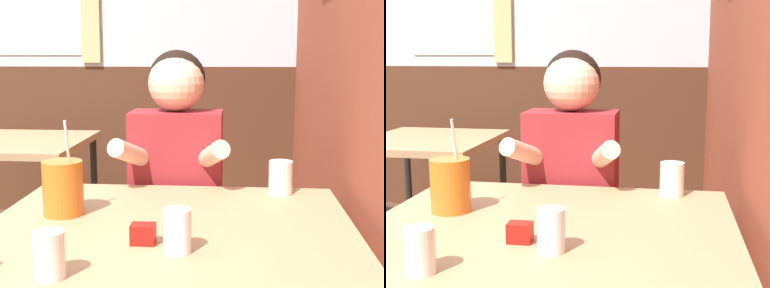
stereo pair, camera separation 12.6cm
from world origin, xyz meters
The scene contains 10 objects.
brick_wall_right centered at (1.23, 1.27, 1.35)m, with size 0.08×4.55×2.70m.
back_wall centered at (-0.02, 2.58, 1.36)m, with size 5.41×0.09×2.70m.
main_table centered at (0.65, 0.42, 0.67)m, with size 1.01×0.94×0.73m.
background_table centered at (-0.34, 1.82, 0.64)m, with size 0.71×0.78×0.73m.
person_seated centered at (0.61, 1.02, 0.64)m, with size 0.42×0.41×1.20m.
cocktail_pitcher centered at (0.33, 0.53, 0.80)m, with size 0.12×0.12×0.28m.
glass_near_pitcher centered at (0.70, 0.25, 0.78)m, with size 0.07×0.07×0.11m.
glass_center centered at (0.45, 0.09, 0.78)m, with size 0.07×0.07×0.10m.
glass_far_side centered at (0.98, 0.81, 0.78)m, with size 0.08×0.08×0.11m.
condiment_ketchup centered at (0.61, 0.30, 0.75)m, with size 0.06×0.04×0.05m.
Camera 1 is at (0.83, -0.93, 1.19)m, focal length 50.00 mm.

